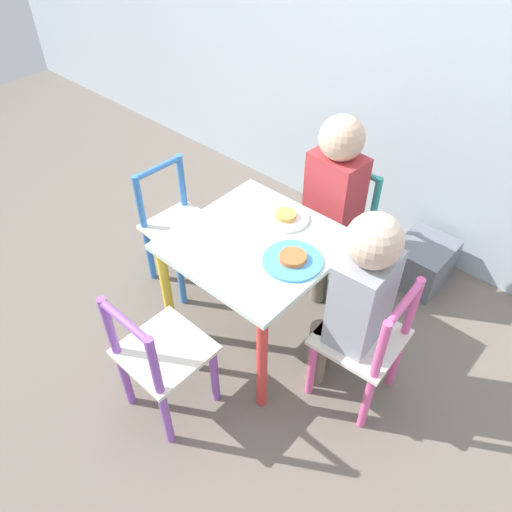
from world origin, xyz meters
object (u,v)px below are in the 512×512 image
(kids_table, at_px, (256,258))
(chair_blue, at_px, (178,229))
(child_right, at_px, (357,294))
(storage_bin, at_px, (422,262))
(child_back, at_px, (332,194))
(plate_back, at_px, (286,217))
(plate_right, at_px, (293,260))
(chair_purple, at_px, (160,359))
(chair_teal, at_px, (336,230))
(chair_pink, at_px, (365,345))

(kids_table, relative_size, chair_blue, 1.00)
(child_right, height_order, storage_bin, child_right)
(child_back, relative_size, storage_bin, 3.09)
(plate_back, bearing_deg, plate_right, -45.00)
(chair_blue, height_order, plate_right, chair_blue)
(chair_blue, distance_m, plate_back, 0.52)
(chair_blue, height_order, child_right, child_right)
(chair_purple, height_order, plate_right, chair_purple)
(child_back, xyz_separation_m, storage_bin, (0.31, 0.31, -0.38))
(child_right, xyz_separation_m, storage_bin, (-0.05, 0.67, -0.37))
(chair_purple, xyz_separation_m, plate_back, (0.01, 0.61, 0.22))
(chair_purple, bearing_deg, plate_right, -109.17)
(chair_blue, xyz_separation_m, plate_right, (0.61, -0.02, 0.22))
(chair_purple, distance_m, child_right, 0.65)
(kids_table, bearing_deg, chair_teal, 84.59)
(kids_table, distance_m, chair_blue, 0.47)
(plate_right, relative_size, storage_bin, 0.77)
(child_right, bearing_deg, chair_pink, 90.00)
(chair_teal, bearing_deg, storage_bin, 44.77)
(kids_table, distance_m, plate_right, 0.18)
(kids_table, bearing_deg, chair_pink, 3.55)
(plate_back, height_order, storage_bin, plate_back)
(chair_teal, bearing_deg, plate_back, -92.89)
(child_back, bearing_deg, storage_bin, 50.40)
(chair_teal, bearing_deg, child_right, -45.29)
(chair_blue, relative_size, plate_right, 2.70)
(chair_teal, distance_m, child_back, 0.22)
(plate_back, bearing_deg, chair_teal, 81.70)
(chair_purple, xyz_separation_m, storage_bin, (0.35, 1.15, -0.17))
(chair_pink, height_order, plate_back, chair_pink)
(chair_blue, height_order, storage_bin, chair_blue)
(kids_table, xyz_separation_m, chair_teal, (0.04, 0.45, -0.13))
(chair_purple, xyz_separation_m, child_right, (0.40, 0.48, 0.20))
(chair_purple, relative_size, storage_bin, 2.09)
(chair_pink, distance_m, plate_right, 0.37)
(chair_blue, bearing_deg, chair_teal, -46.27)
(storage_bin, bearing_deg, kids_table, -116.20)
(chair_teal, xyz_separation_m, child_right, (0.35, -0.43, 0.20))
(plate_right, xyz_separation_m, storage_bin, (0.19, 0.70, -0.38))
(chair_teal, distance_m, chair_blue, 0.66)
(chair_pink, height_order, storage_bin, chair_pink)
(storage_bin, bearing_deg, plate_right, -104.86)
(chair_pink, xyz_separation_m, plate_back, (-0.45, 0.13, 0.22))
(chair_pink, distance_m, plate_back, 0.52)
(plate_right, distance_m, plate_back, 0.22)
(child_back, bearing_deg, chair_pink, -35.79)
(chair_teal, xyz_separation_m, plate_back, (-0.04, -0.29, 0.22))
(child_back, height_order, plate_back, child_back)
(kids_table, height_order, storage_bin, kids_table)
(chair_teal, height_order, chair_blue, same)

